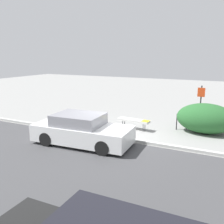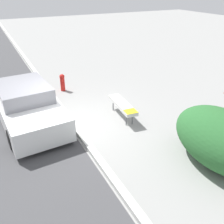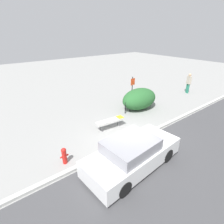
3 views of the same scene
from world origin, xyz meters
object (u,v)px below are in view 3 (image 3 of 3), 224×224
bike_rack (128,106)px  fire_hydrant (64,155)px  sign_post (132,90)px  parked_car_near (133,154)px  pedestrian (189,83)px  bench (110,121)px

bike_rack → fire_hydrant: bearing=-158.9°
sign_post → fire_hydrant: 6.98m
fire_hydrant → parked_car_near: bearing=-41.4°
pedestrian → parked_car_near: bearing=134.4°
sign_post → pedestrian: bearing=-5.7°
bike_rack → sign_post: (0.79, 0.45, 0.88)m
pedestrian → parked_car_near: 11.34m
bench → sign_post: size_ratio=0.76×
fire_hydrant → pedestrian: bearing=8.8°
bench → parked_car_near: parked_car_near is taller
sign_post → fire_hydrant: (-6.39, -2.61, -0.98)m
bench → fire_hydrant: size_ratio=2.27×
bike_rack → parked_car_near: size_ratio=0.19×
bike_rack → parked_car_near: parked_car_near is taller
sign_post → fire_hydrant: sign_post is taller
parked_car_near → fire_hydrant: bearing=134.8°
bench → pedestrian: pedestrian is taller
bike_rack → parked_car_near: (-3.45, -4.06, 0.12)m
sign_post → pedestrian: 6.45m
fire_hydrant → pedestrian: pedestrian is taller
sign_post → bike_rack: bearing=-150.3°
bench → parked_car_near: 3.30m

